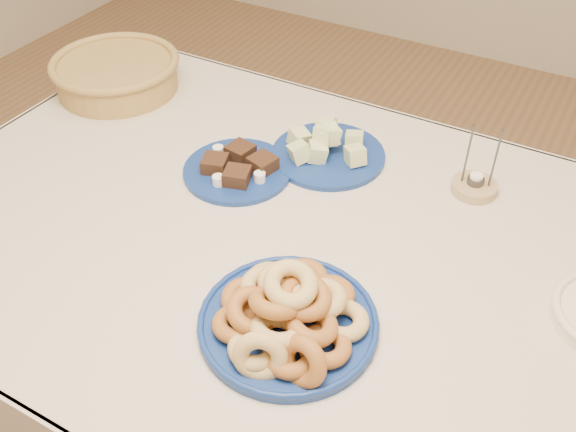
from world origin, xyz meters
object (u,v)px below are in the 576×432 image
object	(u,v)px
dining_table	(299,276)
wicker_basket	(116,73)
melon_plate	(327,148)
candle_holder	(474,186)
brownie_plate	(238,168)
donut_platter	(288,316)

from	to	relation	value
dining_table	wicker_basket	bearing A→B (deg)	157.85
melon_plate	candle_holder	xyz separation A→B (m)	(0.34, 0.04, -0.01)
candle_holder	brownie_plate	bearing A→B (deg)	-158.20
melon_plate	dining_table	bearing A→B (deg)	-73.86
donut_platter	wicker_basket	world-z (taller)	donut_platter
candle_holder	melon_plate	bearing A→B (deg)	-173.87
dining_table	brownie_plate	size ratio (longest dim) A/B	6.49
dining_table	candle_holder	bearing A→B (deg)	51.30
brownie_plate	melon_plate	bearing A→B (deg)	47.20
dining_table	melon_plate	world-z (taller)	melon_plate
melon_plate	brownie_plate	distance (m)	0.22
dining_table	wicker_basket	xyz separation A→B (m)	(-0.72, 0.29, 0.15)
melon_plate	brownie_plate	size ratio (longest dim) A/B	1.17
melon_plate	wicker_basket	bearing A→B (deg)	179.36
wicker_basket	candle_holder	bearing A→B (deg)	1.73
dining_table	donut_platter	size ratio (longest dim) A/B	4.52
wicker_basket	candle_holder	distance (m)	0.98
dining_table	donut_platter	world-z (taller)	donut_platter
dining_table	donut_platter	distance (m)	0.27
melon_plate	brownie_plate	bearing A→B (deg)	-132.80
dining_table	candle_holder	distance (m)	0.43
melon_plate	candle_holder	world-z (taller)	candle_holder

